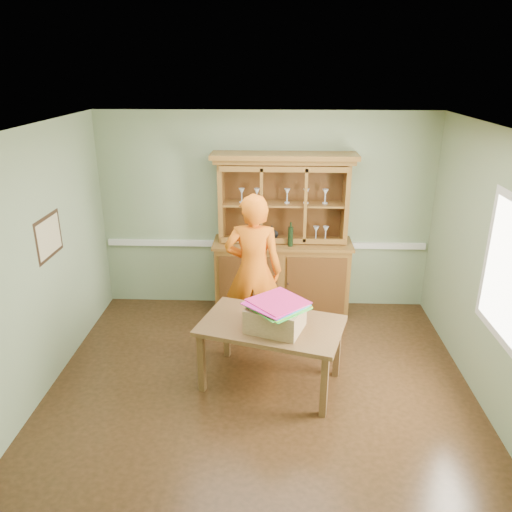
{
  "coord_description": "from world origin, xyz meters",
  "views": [
    {
      "loc": [
        0.14,
        -4.56,
        3.24
      ],
      "look_at": [
        -0.06,
        0.4,
        1.33
      ],
      "focal_mm": 35.0,
      "sensor_mm": 36.0,
      "label": 1
    }
  ],
  "objects_px": {
    "china_hutch": "(282,259)",
    "dining_table": "(271,331)",
    "cardboard_box": "(275,318)",
    "person": "(253,271)"
  },
  "relations": [
    {
      "from": "china_hutch",
      "to": "dining_table",
      "type": "distance_m",
      "value": 1.74
    },
    {
      "from": "person",
      "to": "cardboard_box",
      "type": "bearing_deg",
      "value": 107.46
    },
    {
      "from": "dining_table",
      "to": "china_hutch",
      "type": "bearing_deg",
      "value": 102.16
    },
    {
      "from": "china_hutch",
      "to": "cardboard_box",
      "type": "xyz_separation_m",
      "value": [
        -0.09,
        -1.84,
        0.08
      ]
    },
    {
      "from": "china_hutch",
      "to": "dining_table",
      "type": "relative_size",
      "value": 1.34
    },
    {
      "from": "china_hutch",
      "to": "dining_table",
      "type": "xyz_separation_m",
      "value": [
        -0.12,
        -1.73,
        -0.13
      ]
    },
    {
      "from": "dining_table",
      "to": "cardboard_box",
      "type": "relative_size",
      "value": 3.05
    },
    {
      "from": "dining_table",
      "to": "person",
      "type": "bearing_deg",
      "value": 120.75
    },
    {
      "from": "dining_table",
      "to": "cardboard_box",
      "type": "bearing_deg",
      "value": -53.67
    },
    {
      "from": "china_hutch",
      "to": "cardboard_box",
      "type": "relative_size",
      "value": 4.09
    }
  ]
}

